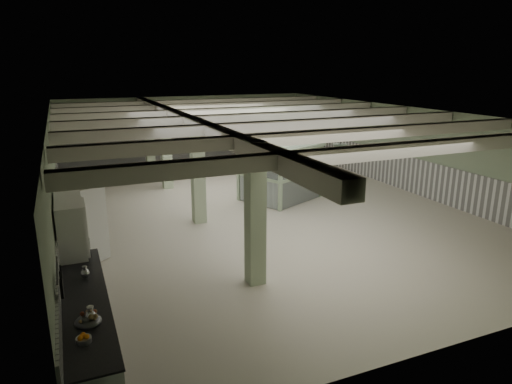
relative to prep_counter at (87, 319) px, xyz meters
name	(u,v)px	position (x,y,z in m)	size (l,w,h in m)	color
floor	(254,206)	(6.54, 7.00, -0.46)	(20.00, 20.00, 0.00)	silver
ceiling	(254,112)	(6.54, 7.00, 3.14)	(14.00, 20.00, 0.02)	white
wall_back	(187,128)	(6.54, 17.00, 1.34)	(14.00, 0.02, 3.60)	#93A382
wall_front	(464,260)	(6.54, -3.00, 1.34)	(14.00, 0.02, 3.60)	#93A382
wall_left	(54,177)	(-0.46, 7.00, 1.34)	(0.02, 20.00, 3.60)	#93A382
wall_right	(401,148)	(13.54, 7.00, 1.34)	(0.02, 20.00, 3.60)	#93A382
wainscot_left	(59,208)	(-0.43, 7.00, 0.29)	(0.05, 19.90, 1.50)	silver
wainscot_right	(399,171)	(13.52, 7.00, 0.29)	(0.05, 19.90, 1.50)	silver
wainscot_back	(188,146)	(6.54, 16.98, 0.29)	(13.90, 0.05, 1.50)	silver
girder	(188,122)	(4.04, 7.00, 2.92)	(0.45, 19.90, 0.40)	silver
beam_a	(384,151)	(6.54, -0.50, 2.96)	(13.90, 0.35, 0.32)	silver
beam_b	(325,136)	(6.54, 2.00, 2.96)	(13.90, 0.35, 0.32)	silver
beam_c	(284,125)	(6.54, 4.50, 2.96)	(13.90, 0.35, 0.32)	silver
beam_d	(254,117)	(6.54, 7.00, 2.96)	(13.90, 0.35, 0.32)	silver
beam_e	(231,111)	(6.54, 9.50, 2.96)	(13.90, 0.35, 0.32)	silver
beam_f	(213,106)	(6.54, 12.00, 2.96)	(13.90, 0.35, 0.32)	silver
beam_g	(198,103)	(6.54, 14.50, 2.96)	(13.90, 0.35, 0.32)	silver
column_a	(255,214)	(4.04, 1.00, 1.34)	(0.42, 0.42, 3.60)	#B4C8A1
column_b	(198,172)	(4.04, 6.00, 1.34)	(0.42, 0.42, 3.60)	#B4C8A1
column_c	(166,148)	(4.04, 11.00, 1.34)	(0.42, 0.42, 3.60)	#B4C8A1
column_d	(149,135)	(4.04, 15.00, 1.34)	(0.42, 0.42, 3.60)	#B4C8A1
hook_rail	(57,270)	(-0.39, -0.60, 1.39)	(0.02, 0.02, 1.20)	black
pendant_front	(340,148)	(7.04, 2.00, 2.59)	(0.44, 0.44, 0.22)	#324233
pendant_mid	(261,125)	(7.04, 7.50, 2.59)	(0.44, 0.44, 0.22)	#324233
pendant_back	(220,113)	(7.04, 12.50, 2.59)	(0.44, 0.44, 0.22)	#324233
prep_counter	(87,319)	(0.00, 0.00, 0.00)	(0.88, 5.06, 0.91)	#B4B4B8
pitcher_near	(91,315)	(0.07, -0.95, 0.59)	(0.21, 0.24, 0.31)	#B4B4B8
pitcher_far	(85,272)	(0.08, 0.94, 0.58)	(0.19, 0.21, 0.27)	#B4B4B8
veg_colander	(88,318)	(0.02, -0.98, 0.54)	(0.46, 0.46, 0.21)	#45464B
orange_bowl	(84,340)	(-0.09, -1.55, 0.48)	(0.25, 0.25, 0.09)	#B2B2B7
skillet_near	(62,289)	(-0.34, -0.93, 1.17)	(0.34, 0.34, 0.05)	black
skillet_far	(61,277)	(-0.34, -0.44, 1.17)	(0.25, 0.25, 0.03)	black
walkin_cooler	(73,237)	(-0.08, 3.00, 0.66)	(1.13, 2.43, 2.23)	white
guard_booth	(280,160)	(7.88, 7.50, 1.13)	(3.59, 3.37, 2.39)	#A1BB95
filing_cabinet	(305,178)	(9.37, 8.09, 0.13)	(0.38, 0.54, 1.18)	#545849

